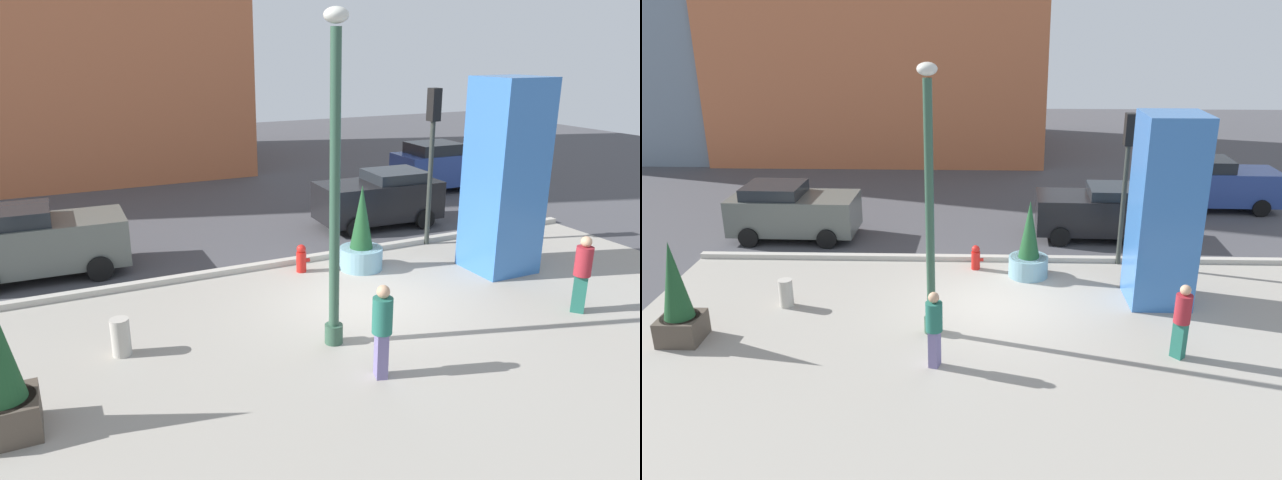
% 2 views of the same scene
% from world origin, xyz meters
% --- Properties ---
extents(ground_plane, '(60.00, 60.00, 0.00)m').
position_xyz_m(ground_plane, '(0.00, 4.00, 0.00)').
color(ground_plane, '#47474C').
extents(plaza_pavement, '(18.00, 10.00, 0.02)m').
position_xyz_m(plaza_pavement, '(0.00, -2.00, 0.00)').
color(plaza_pavement, '#9E998E').
rests_on(plaza_pavement, ground_plane).
extents(curb_strip, '(18.00, 0.24, 0.16)m').
position_xyz_m(curb_strip, '(0.00, 3.12, 0.08)').
color(curb_strip, '#B7B2A8').
rests_on(curb_strip, ground_plane).
extents(lamp_post, '(0.44, 0.44, 6.25)m').
position_xyz_m(lamp_post, '(-1.50, -1.47, 3.05)').
color(lamp_post, '#335642').
rests_on(lamp_post, ground_plane).
extents(art_pillar_blue, '(1.53, 1.53, 4.93)m').
position_xyz_m(art_pillar_blue, '(4.28, 0.46, 2.47)').
color(art_pillar_blue, '#3870BC').
rests_on(art_pillar_blue, ground_plane).
extents(potted_plant_near_left, '(1.13, 1.13, 2.26)m').
position_xyz_m(potted_plant_near_left, '(1.02, 1.99, 0.80)').
color(potted_plant_near_left, '#7AA8B7').
rests_on(potted_plant_near_left, ground_plane).
extents(potted_plant_by_pillar, '(0.94, 0.94, 2.46)m').
position_xyz_m(potted_plant_by_pillar, '(-7.27, -2.03, 1.05)').
color(potted_plant_by_pillar, '#4C4238').
rests_on(potted_plant_by_pillar, ground_plane).
extents(fire_hydrant, '(0.36, 0.26, 0.75)m').
position_xyz_m(fire_hydrant, '(-0.49, 2.44, 0.37)').
color(fire_hydrant, red).
rests_on(fire_hydrant, ground_plane).
extents(concrete_bollard, '(0.36, 0.36, 0.75)m').
position_xyz_m(concrete_bollard, '(-5.37, -0.19, 0.38)').
color(concrete_bollard, '#B2ADA3').
rests_on(concrete_bollard, ground_plane).
extents(traffic_light_far_side, '(0.28, 0.42, 4.53)m').
position_xyz_m(traffic_light_far_side, '(3.81, 2.99, 3.06)').
color(traffic_light_far_side, '#333833').
rests_on(traffic_light_far_side, ground_plane).
extents(car_intersection, '(4.04, 2.17, 1.79)m').
position_xyz_m(car_intersection, '(3.55, 5.33, 0.92)').
color(car_intersection, black).
rests_on(car_intersection, ground_plane).
extents(car_passing_lane, '(4.16, 2.18, 1.84)m').
position_xyz_m(car_passing_lane, '(-6.61, 5.02, 0.93)').
color(car_passing_lane, '#565B56').
rests_on(car_passing_lane, ground_plane).
extents(car_curb_west, '(4.30, 2.15, 1.96)m').
position_xyz_m(car_curb_west, '(8.64, 8.75, 0.98)').
color(car_curb_west, '#2D4793').
rests_on(car_curb_west, ground_plane).
extents(pedestrian_on_sidewalk, '(0.51, 0.51, 1.76)m').
position_xyz_m(pedestrian_on_sidewalk, '(4.03, -2.46, 0.98)').
color(pedestrian_on_sidewalk, '#236656').
rests_on(pedestrian_on_sidewalk, ground_plane).
extents(pedestrian_by_curb, '(0.45, 0.45, 1.75)m').
position_xyz_m(pedestrian_by_curb, '(-1.33, -2.98, 0.98)').
color(pedestrian_by_curb, slate).
rests_on(pedestrian_by_curb, ground_plane).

